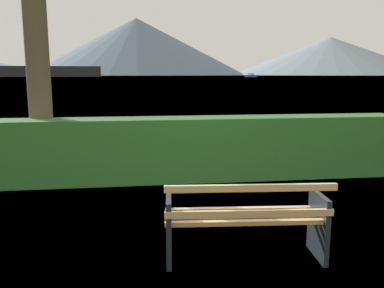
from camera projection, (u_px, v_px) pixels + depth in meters
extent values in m
plane|color=#4C6B33|center=(243.00, 257.00, 4.17)|extent=(1400.00, 1400.00, 0.00)
plane|color=slate|center=(138.00, 76.00, 304.25)|extent=(620.00, 620.00, 0.00)
cube|color=tan|center=(248.00, 223.00, 3.90)|extent=(1.62, 0.20, 0.04)
cube|color=tan|center=(244.00, 216.00, 4.09)|extent=(1.62, 0.20, 0.04)
cube|color=tan|center=(241.00, 209.00, 4.28)|extent=(1.62, 0.20, 0.04)
cube|color=tan|center=(250.00, 213.00, 3.81)|extent=(1.62, 0.18, 0.06)
cube|color=tan|center=(251.00, 188.00, 3.71)|extent=(1.62, 0.18, 0.06)
cube|color=#1E2328|center=(169.00, 228.00, 4.05)|extent=(0.09, 0.51, 0.68)
cube|color=#1E2328|center=(318.00, 225.00, 4.13)|extent=(0.09, 0.51, 0.68)
cube|color=#2D6B28|center=(198.00, 148.00, 7.19)|extent=(7.43, 0.68, 1.12)
cylinder|color=brown|center=(36.00, 38.00, 6.87)|extent=(0.40, 0.40, 4.98)
cube|color=#232328|center=(11.00, 71.00, 258.76)|extent=(114.39, 28.65, 6.86)
cube|color=#335693|center=(251.00, 76.00, 243.55)|extent=(8.64, 6.95, 1.19)
cube|color=silver|center=(251.00, 74.00, 243.35)|extent=(3.65, 3.36, 1.12)
cone|color=slate|center=(137.00, 47.00, 586.53)|extent=(320.72, 320.72, 81.80)
cone|color=gray|center=(330.00, 56.00, 589.59)|extent=(288.77, 288.77, 54.86)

